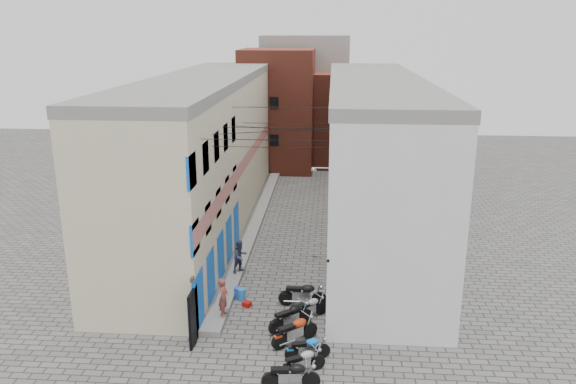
% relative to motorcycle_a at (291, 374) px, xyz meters
% --- Properties ---
extents(ground, '(90.00, 90.00, 0.00)m').
position_rel_motorcycle_a_xyz_m(ground, '(-1.39, 3.00, -0.57)').
color(ground, '#565451').
rests_on(ground, ground).
extents(plinth, '(0.90, 26.00, 0.25)m').
position_rel_motorcycle_a_xyz_m(plinth, '(-3.44, 16.00, -0.45)').
color(plinth, slate).
rests_on(plinth, ground).
extents(building_left, '(5.10, 27.00, 9.00)m').
position_rel_motorcycle_a_xyz_m(building_left, '(-6.37, 15.95, 3.92)').
color(building_left, beige).
rests_on(building_left, ground).
extents(building_right, '(5.94, 26.00, 9.00)m').
position_rel_motorcycle_a_xyz_m(building_right, '(3.61, 16.00, 3.93)').
color(building_right, silver).
rests_on(building_right, ground).
extents(building_far_brick_left, '(6.00, 6.00, 10.00)m').
position_rel_motorcycle_a_xyz_m(building_far_brick_left, '(-3.39, 31.00, 4.43)').
color(building_far_brick_left, maroon).
rests_on(building_far_brick_left, ground).
extents(building_far_brick_right, '(5.00, 6.00, 8.00)m').
position_rel_motorcycle_a_xyz_m(building_far_brick_right, '(1.61, 33.00, 3.43)').
color(building_far_brick_right, maroon).
rests_on(building_far_brick_right, ground).
extents(building_far_concrete, '(8.00, 5.00, 11.00)m').
position_rel_motorcycle_a_xyz_m(building_far_concrete, '(-1.39, 37.00, 4.93)').
color(building_far_concrete, slate).
rests_on(building_far_concrete, ground).
extents(far_shopfront, '(2.00, 0.30, 2.40)m').
position_rel_motorcycle_a_xyz_m(far_shopfront, '(-1.39, 28.20, 0.63)').
color(far_shopfront, black).
rests_on(far_shopfront, ground).
extents(overhead_wires, '(5.80, 13.02, 1.32)m').
position_rel_motorcycle_a_xyz_m(overhead_wires, '(-1.39, 10.64, 6.55)').
color(overhead_wires, black).
rests_on(overhead_wires, ground).
extents(motorcycle_a, '(2.04, 0.83, 1.15)m').
position_rel_motorcycle_a_xyz_m(motorcycle_a, '(0.00, 0.00, 0.00)').
color(motorcycle_a, black).
rests_on(motorcycle_a, ground).
extents(motorcycle_b, '(1.82, 1.37, 1.03)m').
position_rel_motorcycle_a_xyz_m(motorcycle_b, '(0.33, 0.90, -0.06)').
color(motorcycle_b, '#9B9B9F').
rests_on(motorcycle_b, ground).
extents(motorcycle_c, '(1.79, 0.98, 0.99)m').
position_rel_motorcycle_a_xyz_m(motorcycle_c, '(0.47, 1.83, -0.08)').
color(motorcycle_c, blue).
rests_on(motorcycle_c, ground).
extents(motorcycle_d, '(2.02, 1.81, 1.20)m').
position_rel_motorcycle_a_xyz_m(motorcycle_d, '(-0.06, 2.84, 0.03)').
color(motorcycle_d, '#AD2B0C').
rests_on(motorcycle_d, ground).
extents(motorcycle_e, '(2.03, 1.83, 1.21)m').
position_rel_motorcycle_a_xyz_m(motorcycle_e, '(-0.29, 3.90, 0.03)').
color(motorcycle_e, black).
rests_on(motorcycle_e, ground).
extents(motorcycle_f, '(1.76, 1.52, 1.03)m').
position_rel_motorcycle_a_xyz_m(motorcycle_f, '(0.41, 4.84, -0.06)').
color(motorcycle_f, '#A1A0A5').
rests_on(motorcycle_f, ground).
extents(motorcycle_g, '(2.12, 0.68, 1.22)m').
position_rel_motorcycle_a_xyz_m(motorcycle_g, '(0.08, 5.91, 0.04)').
color(motorcycle_g, black).
rests_on(motorcycle_g, ground).
extents(person_a, '(0.42, 0.62, 1.64)m').
position_rel_motorcycle_a_xyz_m(person_a, '(-3.09, 4.37, 0.50)').
color(person_a, brown).
rests_on(person_a, plinth).
extents(person_b, '(0.98, 0.99, 1.61)m').
position_rel_motorcycle_a_xyz_m(person_b, '(-3.09, 8.68, 0.48)').
color(person_b, '#34354E').
rests_on(person_b, plinth).
extents(water_jug_near, '(0.37, 0.37, 0.55)m').
position_rel_motorcycle_a_xyz_m(water_jug_near, '(-2.64, 6.20, -0.30)').
color(water_jug_near, blue).
rests_on(water_jug_near, ground).
extents(water_jug_far, '(0.41, 0.41, 0.52)m').
position_rel_motorcycle_a_xyz_m(water_jug_far, '(-2.86, 6.38, -0.31)').
color(water_jug_far, blue).
rests_on(water_jug_far, ground).
extents(red_crate, '(0.43, 0.38, 0.22)m').
position_rel_motorcycle_a_xyz_m(red_crate, '(-2.34, 5.65, -0.46)').
color(red_crate, '#A30E0B').
rests_on(red_crate, ground).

